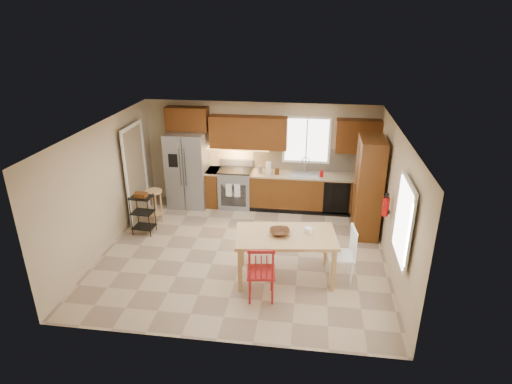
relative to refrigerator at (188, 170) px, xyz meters
The scene contains 33 objects.
floor 2.87m from the refrigerator, 51.34° to the right, with size 5.50×5.50×0.00m, color tan.
ceiling 3.15m from the refrigerator, 51.34° to the right, with size 5.50×5.00×0.02m, color silver.
wall_back 1.77m from the refrigerator, 12.44° to the left, with size 5.50×0.02×2.50m, color #CCB793.
wall_front 4.94m from the refrigerator, 69.82° to the right, with size 5.50×0.02×2.50m, color #CCB793.
wall_left 2.39m from the refrigerator, 116.29° to the right, with size 0.02×5.00×2.50m, color #CCB793.
wall_right 4.94m from the refrigerator, 25.53° to the right, with size 0.02×5.00×2.50m, color #CCB793.
refrigerator is the anchor object (origin of this frame).
range_stove 1.24m from the refrigerator, ahead, with size 0.76×0.63×0.92m, color gray.
base_cabinet_narrow 0.76m from the refrigerator, ahead, with size 0.30×0.60×0.90m, color #603111.
base_cabinet_run 3.03m from the refrigerator, ahead, with size 2.92×0.60×0.90m, color #603111.
dishwasher 3.59m from the refrigerator, ahead, with size 0.60×0.02×0.78m, color black.
backsplash 3.02m from the refrigerator, ahead, with size 2.92×0.03×0.55m, color #C7B696.
upper_over_fridge 1.21m from the refrigerator, 90.00° to the left, with size 1.00×0.35×0.55m, color #642F10.
upper_left_block 1.73m from the refrigerator, ahead, with size 1.80×0.35×0.75m, color #642F10.
upper_right_block 4.06m from the refrigerator, ahead, with size 1.00×0.35×0.75m, color #642F10.
window_back 2.92m from the refrigerator, ahead, with size 1.12×0.04×1.12m, color white.
sink 2.80m from the refrigerator, ahead, with size 0.62×0.46×0.16m, color gray.
undercab_glow 1.27m from the refrigerator, ahead, with size 1.60×0.30×0.01m, color #FFBF66.
soap_bottle 3.18m from the refrigerator, ahead, with size 0.09×0.09×0.19m, color #B90C0D.
paper_towel 1.95m from the refrigerator, ahead, with size 0.12×0.12×0.28m, color white.
canister_steel 1.75m from the refrigerator, ahead, with size 0.11×0.11×0.18m, color gray.
canister_wood 2.15m from the refrigerator, ahead, with size 0.10×0.10×0.14m, color #492713.
pantry 4.23m from the refrigerator, 12.62° to the right, with size 0.50×0.95×2.10m, color #603111.
fire_extinguisher 4.76m from the refrigerator, 24.52° to the right, with size 0.12×0.12×0.36m, color #B90C0D.
window_right 5.50m from the refrigerator, 36.79° to the right, with size 0.04×1.02×1.32m, color white.
doorway 1.28m from the refrigerator, 139.62° to the right, with size 0.04×0.95×2.10m, color #8C7A59.
dining_table 3.86m from the refrigerator, 48.03° to the right, with size 1.73×0.97×0.84m, color tan, non-canonical shape.
chair_red 4.16m from the refrigerator, 57.69° to the right, with size 0.47×0.47×1.01m, color maroon, non-canonical shape.
chair_white 4.51m from the refrigerator, 38.55° to the right, with size 0.47×0.47×1.01m, color white, non-canonical shape.
table_bowl 3.76m from the refrigerator, 49.25° to the right, with size 0.35×0.35×0.09m, color #492713.
table_jar 4.02m from the refrigerator, 42.99° to the right, with size 0.14×0.14×0.16m, color white.
bar_stool 1.28m from the refrigerator, 114.92° to the right, with size 0.37×0.37×0.77m, color tan, non-canonical shape.
utility_cart 1.75m from the refrigerator, 109.16° to the right, with size 0.44×0.34×0.88m, color black, non-canonical shape.
Camera 1 is at (1.22, -7.23, 4.39)m, focal length 30.00 mm.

